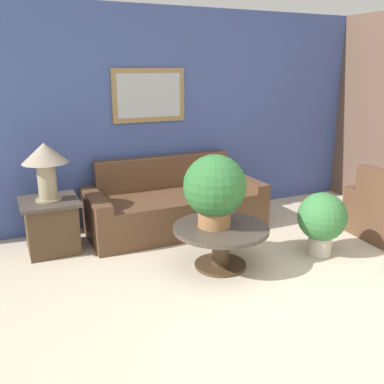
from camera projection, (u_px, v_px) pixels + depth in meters
ground_plane at (316, 317)px, 3.39m from camera, size 20.00×20.00×0.00m
wall_back at (178, 116)px, 5.43m from camera, size 7.22×0.09×2.60m
couch_main at (174, 206)px, 5.18m from camera, size 2.10×0.90×0.83m
coffee_table at (221, 238)px, 4.16m from camera, size 0.93×0.93×0.42m
side_table at (52, 225)px, 4.54m from camera, size 0.59×0.59×0.57m
table_lamp at (45, 161)px, 4.34m from camera, size 0.46×0.46×0.60m
potted_plant_on_table at (215, 188)px, 4.03m from camera, size 0.60×0.60×0.70m
potted_plant_floor at (322, 219)px, 4.40m from camera, size 0.50×0.50×0.68m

